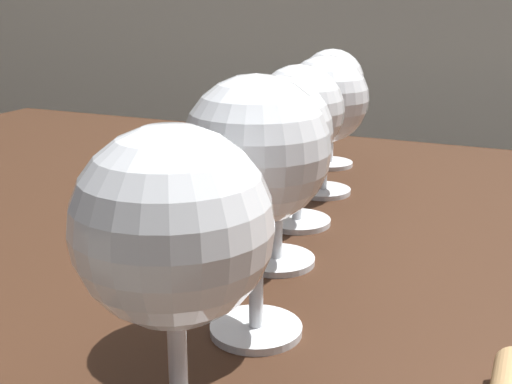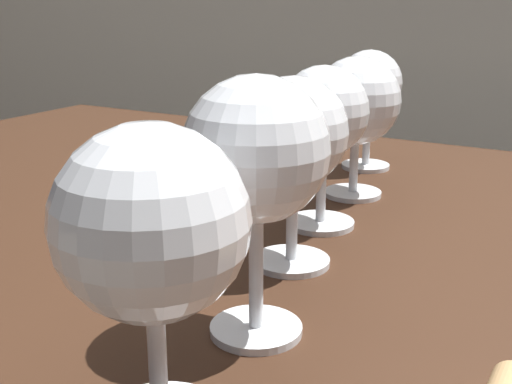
{
  "view_description": "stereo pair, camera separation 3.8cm",
  "coord_description": "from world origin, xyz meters",
  "px_view_note": "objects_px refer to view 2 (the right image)",
  "views": [
    {
      "loc": [
        0.11,
        -0.52,
        0.96
      ],
      "look_at": [
        -0.04,
        -0.19,
        0.85
      ],
      "focal_mm": 46.06,
      "sensor_mm": 36.0,
      "label": 1
    },
    {
      "loc": [
        0.15,
        -0.51,
        0.96
      ],
      "look_at": [
        -0.04,
        -0.19,
        0.85
      ],
      "focal_mm": 46.06,
      "sensor_mm": 36.0,
      "label": 2
    }
  ],
  "objects_px": {
    "wine_glass_cabernet": "(151,230)",
    "wine_glass_merlot": "(369,85)",
    "wine_glass_rose": "(357,103)",
    "wine_glass_pinot": "(323,116)",
    "wine_glass_chardonnay": "(256,156)",
    "wine_glass_amber": "(293,135)"
  },
  "relations": [
    {
      "from": "wine_glass_rose",
      "to": "wine_glass_pinot",
      "type": "bearing_deg",
      "value": -84.77
    },
    {
      "from": "wine_glass_chardonnay",
      "to": "wine_glass_merlot",
      "type": "xyz_separation_m",
      "value": [
        -0.09,
        0.42,
        -0.01
      ]
    },
    {
      "from": "wine_glass_cabernet",
      "to": "wine_glass_amber",
      "type": "relative_size",
      "value": 1.03
    },
    {
      "from": "wine_glass_chardonnay",
      "to": "wine_glass_rose",
      "type": "relative_size",
      "value": 1.11
    },
    {
      "from": "wine_glass_cabernet",
      "to": "wine_glass_rose",
      "type": "relative_size",
      "value": 1.05
    },
    {
      "from": "wine_glass_cabernet",
      "to": "wine_glass_merlot",
      "type": "xyz_separation_m",
      "value": [
        -0.09,
        0.52,
        -0.0
      ]
    },
    {
      "from": "wine_glass_chardonnay",
      "to": "wine_glass_pinot",
      "type": "relative_size",
      "value": 1.11
    },
    {
      "from": "wine_glass_pinot",
      "to": "wine_glass_amber",
      "type": "bearing_deg",
      "value": -79.37
    },
    {
      "from": "wine_glass_chardonnay",
      "to": "wine_glass_amber",
      "type": "distance_m",
      "value": 0.11
    },
    {
      "from": "wine_glass_chardonnay",
      "to": "wine_glass_amber",
      "type": "bearing_deg",
      "value": 105.59
    },
    {
      "from": "wine_glass_pinot",
      "to": "wine_glass_merlot",
      "type": "distance_m",
      "value": 0.22
    },
    {
      "from": "wine_glass_chardonnay",
      "to": "wine_glass_merlot",
      "type": "distance_m",
      "value": 0.43
    },
    {
      "from": "wine_glass_cabernet",
      "to": "wine_glass_merlot",
      "type": "relative_size",
      "value": 1.07
    },
    {
      "from": "wine_glass_pinot",
      "to": "wine_glass_rose",
      "type": "bearing_deg",
      "value": 95.23
    },
    {
      "from": "wine_glass_cabernet",
      "to": "wine_glass_pinot",
      "type": "bearing_deg",
      "value": 100.08
    },
    {
      "from": "wine_glass_cabernet",
      "to": "wine_glass_merlot",
      "type": "distance_m",
      "value": 0.53
    },
    {
      "from": "wine_glass_amber",
      "to": "wine_glass_pinot",
      "type": "bearing_deg",
      "value": 100.63
    },
    {
      "from": "wine_glass_rose",
      "to": "wine_glass_merlot",
      "type": "height_order",
      "value": "wine_glass_rose"
    },
    {
      "from": "wine_glass_cabernet",
      "to": "wine_glass_chardonnay",
      "type": "height_order",
      "value": "wine_glass_chardonnay"
    },
    {
      "from": "wine_glass_cabernet",
      "to": "wine_glass_merlot",
      "type": "height_order",
      "value": "wine_glass_cabernet"
    },
    {
      "from": "wine_glass_cabernet",
      "to": "wine_glass_pinot",
      "type": "height_order",
      "value": "wine_glass_cabernet"
    },
    {
      "from": "wine_glass_rose",
      "to": "wine_glass_merlot",
      "type": "bearing_deg",
      "value": 104.32
    }
  ]
}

